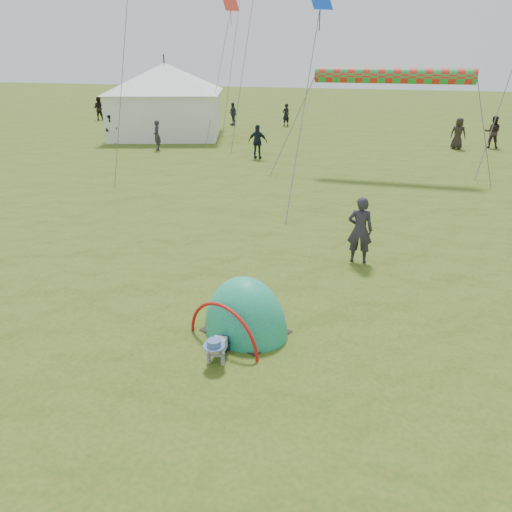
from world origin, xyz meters
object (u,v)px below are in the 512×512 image
(popup_tent, at_px, (246,331))
(event_marquee, at_px, (166,97))
(crawling_toddler, at_px, (218,347))
(standing_adult, at_px, (360,230))

(popup_tent, height_order, event_marquee, event_marquee)
(crawling_toddler, xyz_separation_m, popup_tent, (0.19, 1.06, -0.27))
(standing_adult, bearing_deg, popup_tent, 64.34)
(crawling_toddler, bearing_deg, popup_tent, 76.50)
(popup_tent, distance_m, event_marquee, 25.21)
(crawling_toddler, distance_m, standing_adult, 5.59)
(standing_adult, xyz_separation_m, event_marquee, (-13.70, 17.97, 1.49))
(crawling_toddler, distance_m, popup_tent, 1.11)
(crawling_toddler, height_order, standing_adult, standing_adult)
(standing_adult, bearing_deg, event_marquee, -54.84)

